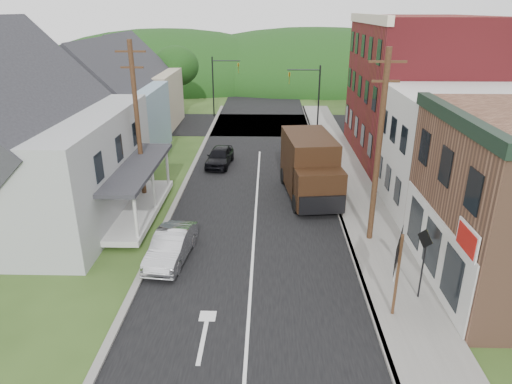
# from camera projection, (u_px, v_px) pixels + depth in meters

# --- Properties ---
(ground) EXTENTS (120.00, 120.00, 0.00)m
(ground) POSITION_uv_depth(u_px,v_px,m) (251.00, 278.00, 19.04)
(ground) COLOR #2D4719
(ground) RESTS_ON ground
(road) EXTENTS (9.00, 90.00, 0.02)m
(road) POSITION_uv_depth(u_px,v_px,m) (257.00, 190.00, 28.30)
(road) COLOR black
(road) RESTS_ON ground
(cross_road) EXTENTS (60.00, 9.00, 0.02)m
(cross_road) POSITION_uv_depth(u_px,v_px,m) (262.00, 125.00, 44.06)
(cross_road) COLOR black
(cross_road) RESTS_ON ground
(sidewalk_right) EXTENTS (2.80, 55.00, 0.15)m
(sidewalk_right) POSITION_uv_depth(u_px,v_px,m) (359.00, 202.00, 26.27)
(sidewalk_right) COLOR slate
(sidewalk_right) RESTS_ON ground
(curb_right) EXTENTS (0.20, 55.00, 0.15)m
(curb_right) POSITION_uv_depth(u_px,v_px,m) (335.00, 202.00, 26.31)
(curb_right) COLOR slate
(curb_right) RESTS_ON ground
(curb_left) EXTENTS (0.30, 55.00, 0.12)m
(curb_left) POSITION_uv_depth(u_px,v_px,m) (177.00, 201.00, 26.55)
(curb_left) COLOR slate
(curb_left) RESTS_ON ground
(storefront_white) EXTENTS (8.00, 7.00, 6.50)m
(storefront_white) POSITION_uv_depth(u_px,v_px,m) (466.00, 153.00, 24.48)
(storefront_white) COLOR silver
(storefront_white) RESTS_ON ground
(storefront_red) EXTENTS (8.00, 12.00, 10.00)m
(storefront_red) POSITION_uv_depth(u_px,v_px,m) (417.00, 90.00, 32.63)
(storefront_red) COLOR maroon
(storefront_red) RESTS_ON ground
(house_gray) EXTENTS (10.20, 12.24, 8.35)m
(house_gray) POSITION_uv_depth(u_px,v_px,m) (21.00, 139.00, 23.31)
(house_gray) COLOR #A9ACAF
(house_gray) RESTS_ON ground
(house_blue) EXTENTS (7.14, 8.16, 7.28)m
(house_blue) POSITION_uv_depth(u_px,v_px,m) (111.00, 107.00, 33.68)
(house_blue) COLOR #82A0B2
(house_blue) RESTS_ON ground
(house_cream) EXTENTS (7.14, 8.16, 7.28)m
(house_cream) POSITION_uv_depth(u_px,v_px,m) (137.00, 87.00, 42.04)
(house_cream) COLOR #B9AB90
(house_cream) RESTS_ON ground
(utility_pole_right) EXTENTS (1.60, 0.26, 9.00)m
(utility_pole_right) POSITION_uv_depth(u_px,v_px,m) (379.00, 148.00, 20.39)
(utility_pole_right) COLOR #472D19
(utility_pole_right) RESTS_ON ground
(utility_pole_left) EXTENTS (1.60, 0.26, 9.00)m
(utility_pole_left) POSITION_uv_depth(u_px,v_px,m) (137.00, 123.00, 24.87)
(utility_pole_left) COLOR #472D19
(utility_pole_left) RESTS_ON ground
(traffic_signal_right) EXTENTS (2.87, 0.20, 6.00)m
(traffic_signal_right) POSITION_uv_depth(u_px,v_px,m) (311.00, 92.00, 39.29)
(traffic_signal_right) COLOR black
(traffic_signal_right) RESTS_ON ground
(traffic_signal_left) EXTENTS (2.87, 0.20, 6.00)m
(traffic_signal_left) POSITION_uv_depth(u_px,v_px,m) (220.00, 80.00, 46.00)
(traffic_signal_left) COLOR black
(traffic_signal_left) RESTS_ON ground
(tree_left_c) EXTENTS (5.80, 5.80, 8.41)m
(tree_left_c) POSITION_uv_depth(u_px,v_px,m) (19.00, 70.00, 35.82)
(tree_left_c) COLOR #382616
(tree_left_c) RESTS_ON ground
(tree_left_d) EXTENTS (4.80, 4.80, 6.94)m
(tree_left_d) POSITION_uv_depth(u_px,v_px,m) (176.00, 66.00, 47.09)
(tree_left_d) COLOR #382616
(tree_left_d) RESTS_ON ground
(forested_ridge) EXTENTS (90.00, 30.00, 16.00)m
(forested_ridge) POSITION_uv_depth(u_px,v_px,m) (264.00, 81.00, 70.00)
(forested_ridge) COLOR #183710
(forested_ridge) RESTS_ON ground
(silver_sedan) EXTENTS (1.84, 4.20, 1.34)m
(silver_sedan) POSITION_uv_depth(u_px,v_px,m) (171.00, 246.00, 20.18)
(silver_sedan) COLOR silver
(silver_sedan) RESTS_ON ground
(dark_sedan) EXTENTS (1.98, 4.08, 1.34)m
(dark_sedan) POSITION_uv_depth(u_px,v_px,m) (220.00, 157.00, 32.37)
(dark_sedan) COLOR black
(dark_sedan) RESTS_ON ground
(delivery_van) EXTENTS (3.34, 6.70, 3.60)m
(delivery_van) POSITION_uv_depth(u_px,v_px,m) (310.00, 167.00, 26.65)
(delivery_van) COLOR black
(delivery_van) RESTS_ON ground
(route_sign_cluster) EXTENTS (0.74, 1.73, 3.21)m
(route_sign_cluster) POSITION_uv_depth(u_px,v_px,m) (398.00, 263.00, 15.84)
(route_sign_cluster) COLOR #472D19
(route_sign_cluster) RESTS_ON sidewalk_right
(warning_sign) EXTENTS (0.33, 0.75, 2.91)m
(warning_sign) POSITION_uv_depth(u_px,v_px,m) (424.00, 254.00, 16.87)
(warning_sign) COLOR black
(warning_sign) RESTS_ON sidewalk_right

